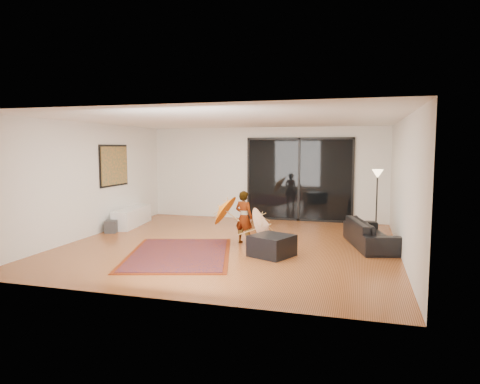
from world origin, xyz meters
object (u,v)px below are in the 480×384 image
at_px(ottoman, 272,246).
at_px(child, 244,217).
at_px(media_console, 132,217).
at_px(sofa, 371,233).

xyz_separation_m(ottoman, child, (-0.81, 0.91, 0.38)).
bearing_deg(media_console, sofa, -15.35).
bearing_deg(child, ottoman, 149.72).
bearing_deg(media_console, child, -27.84).
xyz_separation_m(media_console, child, (3.50, -1.28, 0.34)).
bearing_deg(sofa, child, 84.82).
relative_size(media_console, ottoman, 2.44).
relative_size(media_console, sofa, 0.90).
bearing_deg(child, media_console, -2.33).
relative_size(media_console, child, 1.50).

